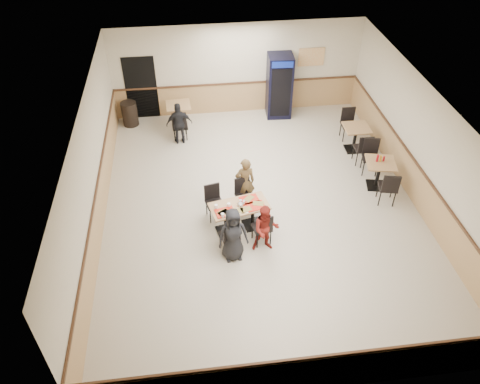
{
  "coord_description": "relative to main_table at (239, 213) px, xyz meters",
  "views": [
    {
      "loc": [
        -1.69,
        -8.96,
        8.0
      ],
      "look_at": [
        -0.61,
        -0.5,
        0.96
      ],
      "focal_mm": 35.0,
      "sensor_mm": 36.0,
      "label": 1
    }
  ],
  "objects": [
    {
      "name": "diner_man_opposite",
      "position": [
        0.26,
        0.91,
        0.21
      ],
      "size": [
        0.54,
        0.38,
        1.41
      ],
      "primitive_type": "imported",
      "rotation": [
        0.0,
        0.0,
        3.24
      ],
      "color": "brown",
      "rests_on": "ground"
    },
    {
      "name": "back_table",
      "position": [
        -1.31,
        4.93,
        0.05
      ],
      "size": [
        0.79,
        0.79,
        0.81
      ],
      "rotation": [
        0.0,
        0.0,
        0.05
      ],
      "color": "black",
      "rests_on": "ground"
    },
    {
      "name": "trash_bin",
      "position": [
        -2.88,
        5.28,
        -0.1
      ],
      "size": [
        0.5,
        0.5,
        0.79
      ],
      "primitive_type": "cylinder",
      "color": "black",
      "rests_on": "ground"
    },
    {
      "name": "ground",
      "position": [
        0.65,
        0.73,
        -0.49
      ],
      "size": [
        10.0,
        10.0,
        0.0
      ],
      "primitive_type": "plane",
      "color": "beige",
      "rests_on": "ground"
    },
    {
      "name": "condiment_caddy",
      "position": [
        3.87,
        1.22,
        0.4
      ],
      "size": [
        0.23,
        0.06,
        0.2
      ],
      "color": "#A20B16",
      "rests_on": "side_table_near"
    },
    {
      "name": "side_table_far_chair_north",
      "position": [
        3.83,
        3.58,
        0.01
      ],
      "size": [
        0.47,
        0.47,
        1.0
      ],
      "primitive_type": null,
      "rotation": [
        0.0,
        0.0,
        -0.02
      ],
      "color": "black",
      "rests_on": "ground"
    },
    {
      "name": "room_shell",
      "position": [
        2.43,
        3.27,
        0.09
      ],
      "size": [
        10.0,
        10.0,
        10.0
      ],
      "color": "silver",
      "rests_on": "ground"
    },
    {
      "name": "side_table_near_chair_north",
      "position": [
        3.9,
        1.81,
        0.02
      ],
      "size": [
        0.56,
        0.56,
        1.02
      ],
      "primitive_type": null,
      "rotation": [
        0.0,
        0.0,
        -0.21
      ],
      "color": "black",
      "rests_on": "ground"
    },
    {
      "name": "lone_diner",
      "position": [
        -1.31,
        4.01,
        0.18
      ],
      "size": [
        0.81,
        0.39,
        1.33
      ],
      "primitive_type": "imported",
      "rotation": [
        0.0,
        0.0,
        3.23
      ],
      "color": "black",
      "rests_on": "ground"
    },
    {
      "name": "side_table_far",
      "position": [
        3.83,
        2.95,
        0.04
      ],
      "size": [
        0.75,
        0.75,
        0.79
      ],
      "rotation": [
        0.0,
        0.0,
        -0.02
      ],
      "color": "black",
      "rests_on": "ground"
    },
    {
      "name": "tabletop_clutter",
      "position": [
        -0.01,
        -0.07,
        0.27
      ],
      "size": [
        1.23,
        0.83,
        0.12
      ],
      "rotation": [
        0.0,
        0.0,
        0.21
      ],
      "color": "red",
      "rests_on": "main_table"
    },
    {
      "name": "back_table_chair_lone",
      "position": [
        -1.31,
        4.28,
        0.02
      ],
      "size": [
        0.49,
        0.49,
        1.02
      ],
      "primitive_type": null,
      "rotation": [
        0.0,
        0.0,
        3.19
      ],
      "color": "black",
      "rests_on": "ground"
    },
    {
      "name": "side_table_far_chair_south",
      "position": [
        3.83,
        2.32,
        0.01
      ],
      "size": [
        0.47,
        0.47,
        1.0
      ],
      "primitive_type": null,
      "rotation": [
        0.0,
        0.0,
        3.12
      ],
      "color": "black",
      "rests_on": "ground"
    },
    {
      "name": "diner_woman_right",
      "position": [
        0.51,
        -0.74,
        0.14
      ],
      "size": [
        0.63,
        0.5,
        1.25
      ],
      "primitive_type": "imported",
      "rotation": [
        0.0,
        0.0,
        -0.03
      ],
      "color": "maroon",
      "rests_on": "ground"
    },
    {
      "name": "pepsi_cooler",
      "position": [
        1.97,
        5.32,
        0.55
      ],
      "size": [
        0.82,
        0.83,
        2.07
      ],
      "rotation": [
        0.0,
        0.0,
        -0.05
      ],
      "color": "black",
      "rests_on": "ground"
    },
    {
      "name": "side_table_near",
      "position": [
        3.9,
        1.17,
        0.05
      ],
      "size": [
        0.89,
        0.89,
        0.81
      ],
      "rotation": [
        0.0,
        0.0,
        -0.21
      ],
      "color": "black",
      "rests_on": "ground"
    },
    {
      "name": "diner_woman_left",
      "position": [
        -0.26,
        -0.91,
        0.21
      ],
      "size": [
        0.72,
        0.51,
        1.39
      ],
      "primitive_type": "imported",
      "rotation": [
        0.0,
        0.0,
        0.11
      ],
      "color": "black",
      "rests_on": "ground"
    },
    {
      "name": "side_table_near_chair_south",
      "position": [
        3.9,
        0.52,
        0.02
      ],
      "size": [
        0.56,
        0.56,
        1.02
      ],
      "primitive_type": null,
      "rotation": [
        0.0,
        0.0,
        2.93
      ],
      "color": "black",
      "rests_on": "ground"
    },
    {
      "name": "main_chairs",
      "position": [
        -0.05,
        -0.01,
        -0.02
      ],
      "size": [
        1.53,
        1.83,
        0.93
      ],
      "rotation": [
        0.0,
        0.0,
        0.21
      ],
      "color": "black",
      "rests_on": "ground"
    },
    {
      "name": "main_table",
      "position": [
        0.0,
        0.0,
        0.0
      ],
      "size": [
        1.49,
        0.96,
        0.74
      ],
      "rotation": [
        0.0,
        0.0,
        0.21
      ],
      "color": "black",
      "rests_on": "ground"
    }
  ]
}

